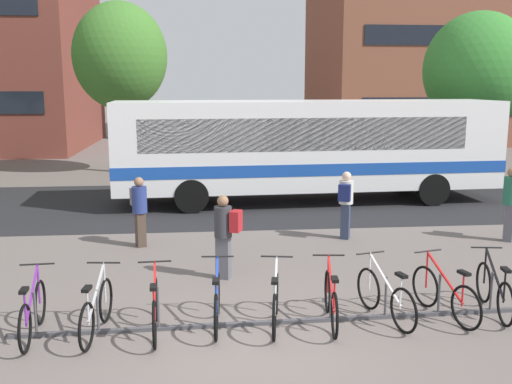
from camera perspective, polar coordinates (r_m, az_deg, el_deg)
ground at (r=8.85m, az=-0.39°, el=-14.37°), size 200.00×200.00×0.00m
bus_lane_asphalt at (r=18.49m, az=-3.21°, el=-1.07°), size 80.00×7.20×0.01m
city_bus at (r=18.53m, az=5.26°, el=4.47°), size 12.13×3.12×3.20m
bike_rack at (r=9.38m, az=1.84°, el=-12.25°), size 8.11×0.35×0.70m
parked_bicycle_purple_0 at (r=9.43m, az=-20.99°, el=-10.97°), size 0.52×1.72×0.99m
parked_bicycle_silver_1 at (r=9.20m, az=-15.32°, el=-11.15°), size 0.52×1.72×0.99m
parked_bicycle_red_2 at (r=9.07m, az=-9.84°, el=-11.24°), size 0.52×1.72×0.99m
parked_bicycle_blue_3 at (r=9.21m, az=-3.84°, el=-10.76°), size 0.52×1.72×0.99m
parked_bicycle_silver_4 at (r=9.20m, az=1.92°, el=-10.77°), size 0.52×1.71×0.99m
parked_bicycle_red_5 at (r=9.34m, az=7.35°, el=-10.53°), size 0.52×1.72×0.99m
parked_bicycle_white_6 at (r=9.64m, az=12.53°, el=-10.01°), size 0.62×1.68×0.99m
parked_bicycle_red_7 at (r=9.99m, az=17.99°, el=-9.54°), size 0.62×1.68×0.99m
parked_bicycle_black_8 at (r=10.44m, az=22.27°, el=-8.94°), size 0.52×1.71×0.99m
commuter_olive_pack_0 at (r=15.13m, az=23.60°, el=-0.62°), size 0.52×0.60×1.78m
commuter_navy_pack_1 at (r=14.21m, az=8.77°, el=-0.82°), size 0.49×0.60×1.65m
commuter_grey_pack_2 at (r=13.70m, az=-11.34°, el=-1.41°), size 0.47×0.60×1.63m
commuter_red_pack_4 at (r=11.20m, az=-3.06°, el=-3.84°), size 0.60×0.48×1.65m
street_tree_1 at (r=24.72m, az=20.87°, el=11.10°), size 4.18×4.18×6.48m
street_tree_2 at (r=25.28m, az=-13.15°, el=12.79°), size 3.86×3.86×7.04m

